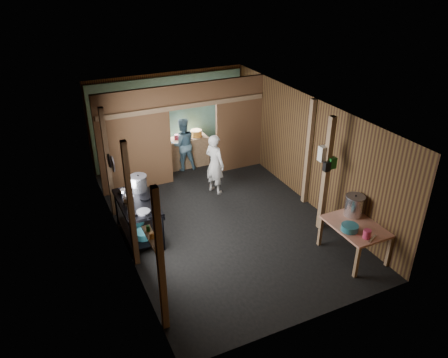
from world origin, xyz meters
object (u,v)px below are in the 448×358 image
stock_pot (354,206)px  pink_bucket (367,234)px  gas_range (139,219)px  yellow_tub (196,133)px  stove_pot_large (139,184)px  prep_table (354,240)px  cook (215,164)px

stock_pot → pink_bucket: size_ratio=2.65×
gas_range → stock_pot: (3.90, -2.12, 0.48)m
gas_range → yellow_tub: 3.86m
stove_pot_large → yellow_tub: stove_pot_large is taller
stove_pot_large → prep_table: bearing=-39.1°
stock_pot → pink_bucket: 0.82m
gas_range → stock_pot: 4.46m
prep_table → pink_bucket: pink_bucket is taller
cook → yellow_tub: bearing=-30.5°
stock_pot → gas_range: bearing=151.5°
gas_range → pink_bucket: size_ratio=8.70×
stove_pot_large → cook: size_ratio=0.24×
pink_bucket → cook: (-1.31, 4.01, -0.02)m
pink_bucket → cook: cook is taller
gas_range → prep_table: bearing=-33.4°
gas_range → pink_bucket: 4.61m
yellow_tub → cook: (-0.21, -1.76, -0.16)m
yellow_tub → cook: cook is taller
gas_range → pink_bucket: (3.59, -2.86, 0.36)m
stock_pot → stove_pot_large: bearing=145.7°
gas_range → prep_table: 4.44m
cook → prep_table: bearing=178.2°
stove_pot_large → stock_pot: bearing=-34.3°
stove_pot_large → gas_range: bearing=-111.7°
stove_pot_large → stock_pot: 4.52m
gas_range → prep_table: (3.71, -2.44, -0.09)m
stove_pot_large → pink_bucket: bearing=-43.9°
yellow_tub → cook: size_ratio=0.21×
prep_table → pink_bucket: 0.62m
stove_pot_large → cook: 2.24m
gas_range → cook: 2.57m
gas_range → cook: bearing=26.6°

